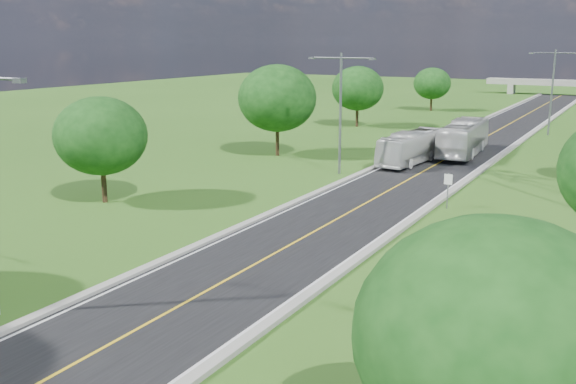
% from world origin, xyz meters
% --- Properties ---
extents(ground, '(260.00, 260.00, 0.00)m').
position_xyz_m(ground, '(0.00, 60.00, 0.00)').
color(ground, '#2C5718').
rests_on(ground, ground).
extents(road, '(8.00, 150.00, 0.06)m').
position_xyz_m(road, '(0.00, 66.00, 0.03)').
color(road, black).
rests_on(road, ground).
extents(curb_left, '(0.50, 150.00, 0.22)m').
position_xyz_m(curb_left, '(-4.25, 66.00, 0.11)').
color(curb_left, gray).
rests_on(curb_left, ground).
extents(curb_right, '(0.50, 150.00, 0.22)m').
position_xyz_m(curb_right, '(4.25, 66.00, 0.11)').
color(curb_right, gray).
rests_on(curb_right, ground).
extents(speed_limit_sign, '(0.55, 0.09, 2.40)m').
position_xyz_m(speed_limit_sign, '(5.20, 37.98, 1.60)').
color(speed_limit_sign, slate).
rests_on(speed_limit_sign, ground).
extents(overpass, '(30.00, 3.00, 3.20)m').
position_xyz_m(overpass, '(0.00, 140.00, 2.41)').
color(overpass, gray).
rests_on(overpass, ground).
extents(streetlight_mid_left, '(5.90, 0.25, 10.00)m').
position_xyz_m(streetlight_mid_left, '(-6.00, 45.00, 5.94)').
color(streetlight_mid_left, slate).
rests_on(streetlight_mid_left, ground).
extents(streetlight_far_right, '(5.90, 0.25, 10.00)m').
position_xyz_m(streetlight_far_right, '(6.00, 78.00, 5.94)').
color(streetlight_far_right, slate).
rests_on(streetlight_far_right, ground).
extents(tree_lb, '(6.30, 6.30, 7.33)m').
position_xyz_m(tree_lb, '(-16.00, 28.00, 4.64)').
color(tree_lb, black).
rests_on(tree_lb, ground).
extents(tree_lc, '(7.56, 7.56, 8.79)m').
position_xyz_m(tree_lc, '(-15.00, 50.00, 5.58)').
color(tree_lc, black).
rests_on(tree_lc, ground).
extents(tree_ld, '(6.72, 6.72, 7.82)m').
position_xyz_m(tree_ld, '(-17.00, 74.00, 4.95)').
color(tree_ld, black).
rests_on(tree_ld, ground).
extents(tree_le, '(5.88, 5.88, 6.84)m').
position_xyz_m(tree_le, '(-14.50, 98.00, 4.33)').
color(tree_le, black).
rests_on(tree_le, ground).
extents(tree_ra, '(6.30, 6.30, 7.33)m').
position_xyz_m(tree_ra, '(14.00, 10.00, 4.64)').
color(tree_ra, black).
rests_on(tree_ra, ground).
extents(bus_outbound, '(3.58, 12.21, 3.36)m').
position_xyz_m(bus_outbound, '(0.80, 58.89, 1.74)').
color(bus_outbound, beige).
rests_on(bus_outbound, road).
extents(bus_inbound, '(3.17, 10.54, 2.89)m').
position_xyz_m(bus_inbound, '(-2.24, 52.41, 1.51)').
color(bus_inbound, silver).
rests_on(bus_inbound, road).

